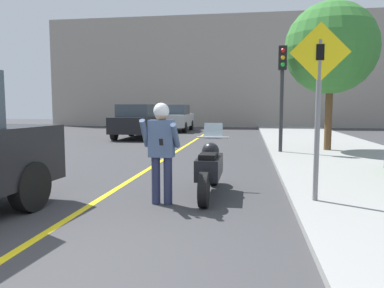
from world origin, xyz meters
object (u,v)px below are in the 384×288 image
Objects in this scene: motorcycle at (210,168)px; street_tree at (331,48)px; crossing_sign at (319,95)px; parked_car_silver at (175,118)px; traffic_light at (282,78)px; person_biker at (161,143)px; parked_car_black at (139,121)px.

street_tree is at bearing 63.30° from motorcycle.
crossing_sign reaches higher than parked_car_silver.
motorcycle is 2.23m from crossing_sign.
street_tree is 1.18× the size of parked_car_silver.
traffic_light reaches higher than crossing_sign.
crossing_sign reaches higher than motorcycle.
parked_car_silver reaches higher than person_biker.
person_biker is 12.90m from parked_car_black.
street_tree reaches higher than motorcycle.
motorcycle is at bearing -116.70° from street_tree.
traffic_light is at bearing -40.65° from parked_car_black.
crossing_sign reaches higher than parked_car_black.
street_tree is 1.18× the size of parked_car_black.
crossing_sign is (2.44, 0.21, 0.77)m from person_biker.
person_biker is at bearing -175.15° from crossing_sign.
street_tree reaches higher than traffic_light.
motorcycle is at bearing -106.30° from traffic_light.
traffic_light is (-0.02, 6.47, 0.72)m from crossing_sign.
person_biker is at bearing -118.54° from street_tree.
crossing_sign is at bearing -61.62° from parked_car_black.
traffic_light is 8.70m from parked_car_black.
person_biker is (-0.70, -0.78, 0.51)m from motorcycle.
person_biker is 8.86m from street_tree.
street_tree reaches higher than parked_car_silver.
motorcycle is 0.46× the size of street_tree.
traffic_light is at bearing 70.07° from person_biker.
parked_car_black is at bearing 108.36° from person_biker.
parked_car_silver is (-5.70, 11.00, -1.63)m from traffic_light.
motorcycle is 0.54× the size of parked_car_silver.
street_tree is at bearing 61.46° from person_biker.
parked_car_silver is (-3.28, 17.67, -0.14)m from person_biker.
person_biker is at bearing -131.81° from motorcycle.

